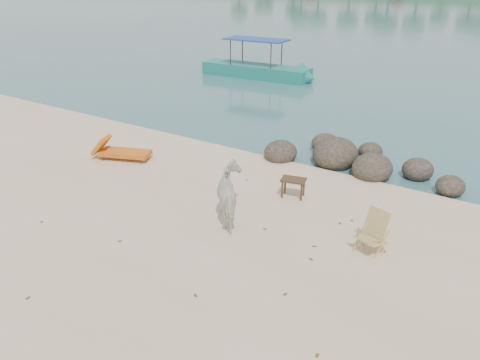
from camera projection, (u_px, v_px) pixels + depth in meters
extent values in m
ellipsoid|color=#2C261D|center=(281.00, 153.00, 15.98)|extent=(1.11, 1.22, 0.83)
ellipsoid|color=#2C261D|center=(335.00, 155.00, 15.64)|extent=(1.49, 1.64, 1.12)
ellipsoid|color=#2C261D|center=(372.00, 169.00, 14.65)|extent=(1.25, 1.37, 0.93)
ellipsoid|color=#2C261D|center=(418.00, 171.00, 14.69)|extent=(0.96, 1.05, 0.72)
ellipsoid|color=#2C261D|center=(450.00, 187.00, 13.61)|extent=(0.83, 0.91, 0.62)
ellipsoid|color=#2C261D|center=(325.00, 145.00, 16.83)|extent=(0.98, 1.08, 0.74)
ellipsoid|color=#2C261D|center=(370.00, 152.00, 16.20)|extent=(0.83, 0.91, 0.62)
imported|color=beige|center=(232.00, 196.00, 11.82)|extent=(1.69, 1.74, 1.41)
plane|color=brown|center=(120.00, 242.00, 11.15)|extent=(0.14, 0.14, 0.00)
plane|color=brown|center=(227.00, 215.00, 12.39)|extent=(0.14, 0.14, 0.00)
plane|color=brown|center=(340.00, 224.00, 11.92)|extent=(0.14, 0.14, 0.00)
plane|color=brown|center=(42.00, 223.00, 11.99)|extent=(0.14, 0.14, 0.00)
plane|color=brown|center=(311.00, 260.00, 10.46)|extent=(0.13, 0.13, 0.00)
plane|color=brown|center=(246.00, 181.00, 14.37)|extent=(0.13, 0.13, 0.00)
plane|color=brown|center=(317.00, 357.00, 7.86)|extent=(0.12, 0.12, 0.00)
plane|color=brown|center=(196.00, 297.00, 9.30)|extent=(0.14, 0.14, 0.00)
plane|color=brown|center=(352.00, 222.00, 12.05)|extent=(0.11, 0.11, 0.00)
plane|color=brown|center=(314.00, 247.00, 10.94)|extent=(0.14, 0.14, 0.00)
plane|color=brown|center=(265.00, 230.00, 11.67)|extent=(0.11, 0.11, 0.00)
plane|color=brown|center=(28.00, 299.00, 9.23)|extent=(0.12, 0.12, 0.00)
plane|color=brown|center=(285.00, 295.00, 9.33)|extent=(0.13, 0.13, 0.00)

